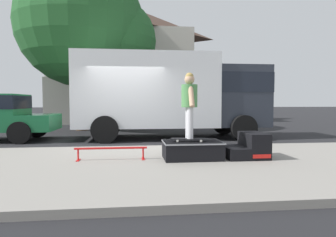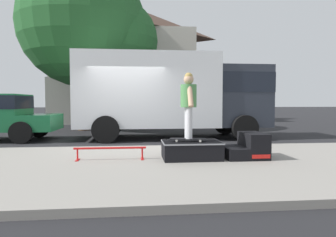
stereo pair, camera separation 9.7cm
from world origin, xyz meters
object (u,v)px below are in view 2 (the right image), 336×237
at_px(skateboard, 188,139).
at_px(skater_kid, 189,100).
at_px(kicker_ramp, 247,147).
at_px(skate_box, 191,149).
at_px(street_tree_main, 90,28).
at_px(box_truck, 173,92).
at_px(grind_rail, 110,150).

xyz_separation_m(skateboard, skater_kid, (0.00, -0.00, 0.84)).
height_order(skateboard, skater_kid, skater_kid).
bearing_deg(kicker_ramp, skateboard, -178.88).
distance_m(kicker_ramp, skater_kid, 1.68).
height_order(skate_box, skater_kid, skater_kid).
distance_m(skate_box, street_tree_main, 10.06).
distance_m(skater_kid, box_truck, 4.84).
distance_m(grind_rail, skateboard, 1.68).
bearing_deg(box_truck, kicker_ramp, -77.62).
bearing_deg(box_truck, skater_kid, -93.14).
distance_m(kicker_ramp, grind_rail, 2.98).
relative_size(grind_rail, skater_kid, 1.08).
height_order(grind_rail, skater_kid, skater_kid).
bearing_deg(skateboard, grind_rail, 176.59).
distance_m(grind_rail, street_tree_main, 9.57).
bearing_deg(grind_rail, street_tree_main, 100.71).
bearing_deg(skater_kid, kicker_ramp, 1.12).
relative_size(box_truck, street_tree_main, 0.87).
bearing_deg(skater_kid, grind_rail, 176.59).
relative_size(grind_rail, street_tree_main, 0.19).
distance_m(skate_box, grind_rail, 1.73).
distance_m(grind_rail, skater_kid, 1.98).
height_order(grind_rail, street_tree_main, street_tree_main).
bearing_deg(grind_rail, skateboard, -3.41).
xyz_separation_m(skater_kid, street_tree_main, (-3.23, 8.40, 3.43)).
height_order(skater_kid, street_tree_main, street_tree_main).
distance_m(skate_box, box_truck, 4.99).
distance_m(box_truck, street_tree_main, 5.90).
height_order(skateboard, street_tree_main, street_tree_main).
bearing_deg(skateboard, kicker_ramp, 1.12).
bearing_deg(skate_box, kicker_ramp, -0.02).
xyz_separation_m(skater_kid, box_truck, (0.26, 4.82, 0.31)).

